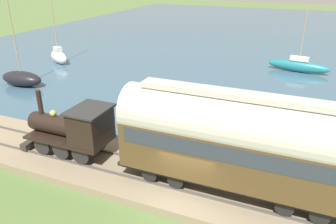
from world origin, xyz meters
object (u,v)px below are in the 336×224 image
object	(u,v)px
steam_locomotive	(75,127)
passenger_coach	(235,140)
sailboat_white	(59,56)
rowboat_off_pier	(201,110)
sailboat_teal	(299,65)
sailboat_black	(22,78)
rowboat_mid_harbor	(179,91)

from	to	relation	value
steam_locomotive	passenger_coach	distance (m)	8.43
sailboat_white	rowboat_off_pier	size ratio (longest dim) A/B	3.85
sailboat_teal	sailboat_black	size ratio (longest dim) A/B	1.02
sailboat_teal	sailboat_white	xyz separation A→B (m)	(-6.82, 24.87, 0.15)
rowboat_off_pier	rowboat_mid_harbor	distance (m)	4.16
rowboat_off_pier	rowboat_mid_harbor	size ratio (longest dim) A/B	1.03
passenger_coach	rowboat_off_pier	size ratio (longest dim) A/B	4.34
rowboat_off_pier	sailboat_black	bearing A→B (deg)	94.09
steam_locomotive	rowboat_off_pier	bearing A→B (deg)	-24.38
sailboat_teal	rowboat_mid_harbor	bearing A→B (deg)	148.45
sailboat_white	rowboat_off_pier	distance (m)	20.03
sailboat_black	rowboat_mid_harbor	world-z (taller)	sailboat_black
passenger_coach	rowboat_mid_harbor	xyz separation A→B (m)	(12.06, 7.16, -2.92)
steam_locomotive	rowboat_mid_harbor	size ratio (longest dim) A/B	2.19
passenger_coach	rowboat_mid_harbor	world-z (taller)	passenger_coach
steam_locomotive	sailboat_white	bearing A→B (deg)	42.47
passenger_coach	rowboat_mid_harbor	bearing A→B (deg)	30.71
rowboat_mid_harbor	sailboat_black	bearing A→B (deg)	70.27
steam_locomotive	sailboat_teal	world-z (taller)	sailboat_teal
steam_locomotive	rowboat_mid_harbor	distance (m)	12.26
sailboat_teal	sailboat_white	size ratio (longest dim) A/B	0.91
steam_locomotive	passenger_coach	world-z (taller)	passenger_coach
passenger_coach	sailboat_black	bearing A→B (deg)	67.84
steam_locomotive	sailboat_white	world-z (taller)	sailboat_white
sailboat_white	rowboat_mid_harbor	bearing A→B (deg)	-79.76
steam_locomotive	sailboat_teal	bearing A→B (deg)	-24.06
sailboat_teal	sailboat_black	xyz separation A→B (m)	(-14.31, 22.78, 0.03)
steam_locomotive	sailboat_white	size ratio (longest dim) A/B	0.55
steam_locomotive	rowboat_mid_harbor	bearing A→B (deg)	-5.71
steam_locomotive	rowboat_off_pier	world-z (taller)	steam_locomotive
steam_locomotive	passenger_coach	bearing A→B (deg)	-90.00
sailboat_white	rowboat_mid_harbor	size ratio (longest dim) A/B	3.99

